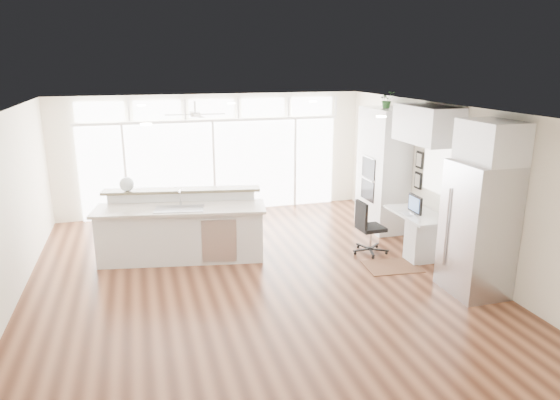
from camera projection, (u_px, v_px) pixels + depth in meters
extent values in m
cube|color=#492516|center=(254.00, 279.00, 8.07)|extent=(7.00, 8.00, 0.02)
cube|color=white|center=(251.00, 110.00, 7.34)|extent=(7.00, 8.00, 0.02)
cube|color=white|center=(213.00, 154.00, 11.40)|extent=(7.00, 0.04, 2.70)
cube|color=white|center=(365.00, 326.00, 4.00)|extent=(7.00, 0.04, 2.70)
cube|color=white|center=(1.00, 217.00, 6.77)|extent=(0.04, 8.00, 2.70)
cube|color=white|center=(449.00, 184.00, 8.64)|extent=(0.04, 8.00, 2.70)
cube|color=white|center=(214.00, 167.00, 11.43)|extent=(5.80, 0.06, 2.08)
cube|color=white|center=(212.00, 109.00, 11.07)|extent=(5.90, 0.06, 0.40)
cube|color=silver|center=(438.00, 169.00, 8.85)|extent=(0.04, 0.85, 0.85)
cube|color=white|center=(195.00, 109.00, 9.86)|extent=(1.16, 1.16, 0.32)
cube|color=white|center=(248.00, 110.00, 7.53)|extent=(3.40, 3.00, 0.02)
cube|color=white|center=(383.00, 170.00, 10.24)|extent=(0.64, 1.20, 2.50)
cube|color=white|center=(417.00, 233.00, 9.08)|extent=(0.72, 1.30, 0.76)
cube|color=white|center=(427.00, 124.00, 8.56)|extent=(0.64, 1.30, 0.64)
cube|color=#B1B2B6|center=(478.00, 229.00, 7.38)|extent=(0.76, 0.90, 2.00)
cube|color=white|center=(491.00, 142.00, 7.04)|extent=(0.64, 0.90, 0.60)
cube|color=black|center=(419.00, 170.00, 9.46)|extent=(0.06, 0.22, 0.80)
cube|color=white|center=(181.00, 228.00, 8.74)|extent=(3.09, 1.60, 1.17)
cube|color=#3D2013|center=(392.00, 266.00, 8.54)|extent=(0.97, 0.74, 0.01)
cube|color=black|center=(371.00, 227.00, 9.03)|extent=(0.53, 0.50, 0.98)
sphere|color=silver|center=(127.00, 184.00, 8.84)|extent=(0.26, 0.26, 0.26)
cube|color=black|center=(415.00, 204.00, 8.90)|extent=(0.08, 0.43, 0.35)
cube|color=silver|center=(406.00, 214.00, 8.90)|extent=(0.11, 0.29, 0.01)
imported|color=#295A26|center=(387.00, 102.00, 9.87)|extent=(0.30, 0.33, 0.25)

